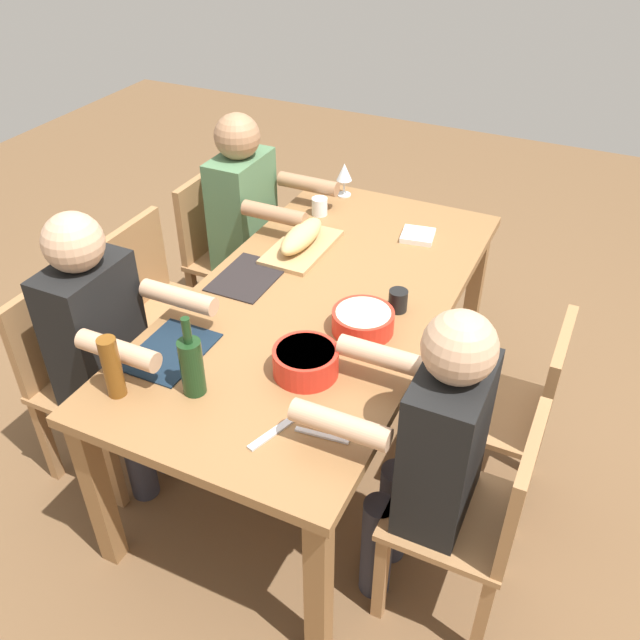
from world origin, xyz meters
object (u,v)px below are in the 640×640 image
at_px(diner_near_right, 105,339).
at_px(diner_far_right, 430,446).
at_px(chair_near_center, 159,301).
at_px(wine_glass, 344,173).
at_px(chair_far_center, 516,407).
at_px(beer_bottle, 112,367).
at_px(chair_near_right, 78,370).
at_px(chair_near_left, 222,248).
at_px(dining_table, 320,313).
at_px(cup_near_left, 320,206).
at_px(diner_near_left, 250,217).
at_px(bread_loaf, 301,236).
at_px(chair_far_right, 480,513).
at_px(serving_bowl_salad, 306,360).
at_px(cutting_board, 302,247).
at_px(cup_far_center, 398,301).
at_px(serving_bowl_pasta, 363,320).
at_px(napkin_stack, 418,236).
at_px(wine_bottle, 192,365).

bearing_deg(diner_near_right, diner_far_right, 90.00).
height_order(diner_far_right, chair_near_center, diner_far_right).
relative_size(chair_near_center, wine_glass, 5.12).
height_order(chair_far_center, beer_bottle, beer_bottle).
height_order(chair_near_right, chair_near_left, same).
bearing_deg(dining_table, cup_near_left, -154.56).
height_order(dining_table, diner_near_left, diner_near_left).
bearing_deg(chair_near_center, bread_loaf, 117.37).
height_order(chair_far_right, wine_glass, wine_glass).
height_order(serving_bowl_salad, cutting_board, serving_bowl_salad).
distance_m(diner_near_right, cup_far_center, 1.09).
relative_size(chair_far_right, diner_near_left, 0.71).
height_order(bread_loaf, wine_glass, wine_glass).
xyz_separation_m(chair_far_center, serving_bowl_salad, (0.43, -0.66, 0.31)).
bearing_deg(wine_glass, cutting_board, 5.04).
height_order(serving_bowl_pasta, cutting_board, serving_bowl_pasta).
bearing_deg(napkin_stack, serving_bowl_salad, -2.35).
bearing_deg(napkin_stack, chair_near_left, -85.52).
distance_m(chair_near_right, wine_glass, 1.54).
distance_m(chair_far_center, wine_bottle, 1.21).
bearing_deg(bread_loaf, cup_near_left, -167.98).
bearing_deg(chair_near_left, chair_near_right, 0.00).
height_order(dining_table, bread_loaf, bread_loaf).
xyz_separation_m(serving_bowl_pasta, wine_glass, (-1.00, -0.51, 0.07)).
bearing_deg(wine_glass, beer_bottle, -2.55).
height_order(diner_near_left, serving_bowl_pasta, diner_near_left).
bearing_deg(bread_loaf, chair_near_right, -34.80).
distance_m(dining_table, napkin_stack, 0.65).
distance_m(chair_near_center, bread_loaf, 0.73).
bearing_deg(chair_far_center, chair_near_left, -108.26).
distance_m(diner_near_right, cutting_board, 0.92).
relative_size(cutting_board, beer_bottle, 1.82).
bearing_deg(diner_far_right, wine_bottle, -80.08).
height_order(chair_far_right, diner_near_left, diner_near_left).
bearing_deg(cup_far_center, diner_near_left, -117.70).
xyz_separation_m(serving_bowl_pasta, serving_bowl_salad, (0.30, -0.08, 0.01)).
bearing_deg(chair_far_right, chair_near_right, -90.00).
height_order(chair_far_right, bread_loaf, same).
bearing_deg(cup_near_left, chair_near_center, -38.87).
xyz_separation_m(wine_bottle, beer_bottle, (0.12, -0.22, 0.00)).
bearing_deg(diner_near_left, wine_glass, 134.38).
distance_m(diner_near_left, wine_glass, 0.51).
distance_m(serving_bowl_salad, cutting_board, 0.82).
relative_size(chair_near_left, serving_bowl_salad, 3.87).
height_order(wine_glass, cup_near_left, wine_glass).
height_order(diner_near_left, beer_bottle, diner_near_left).
height_order(diner_far_right, chair_far_center, diner_far_right).
xyz_separation_m(chair_far_right, serving_bowl_pasta, (-0.40, -0.57, 0.30)).
bearing_deg(napkin_stack, cup_far_center, 10.96).
distance_m(bread_loaf, beer_bottle, 1.09).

